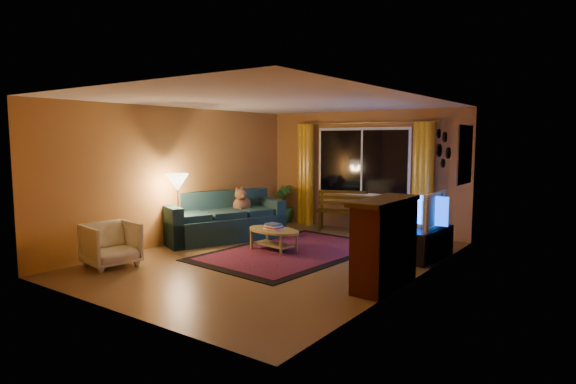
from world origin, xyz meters
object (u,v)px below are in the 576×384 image
Objects in this scene: bench at (350,221)px; floor_lamp at (178,211)px; tv_console at (428,244)px; coffee_table at (274,240)px; sofa at (223,216)px; armchair at (111,242)px.

bench is 1.08× the size of floor_lamp.
floor_lamp is at bearing -152.07° from tv_console.
bench is 1.32× the size of coffee_table.
sofa is 0.98m from floor_lamp.
sofa is 1.41m from coffee_table.
bench is 2.68m from sofa.
coffee_table is at bearing -152.71° from tv_console.
bench is 2.49m from tv_console.
floor_lamp reaches higher than coffee_table.
floor_lamp is 1.09× the size of tv_console.
armchair is at bearing -67.68° from sofa.
tv_console is (3.75, 3.23, -0.12)m from armchair.
coffee_table is at bearing -116.75° from bench.
armchair is at bearing -84.35° from floor_lamp.
sofa is at bearing -147.92° from bench.
sofa reaches higher than bench.
bench reaches higher than coffee_table.
tv_console is (3.89, 1.77, -0.40)m from floor_lamp.
floor_lamp is 1.23× the size of coffee_table.
floor_lamp reaches higher than sofa.
armchair is (-1.63, -4.55, 0.16)m from bench.
tv_console is (2.12, -1.32, 0.04)m from bench.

